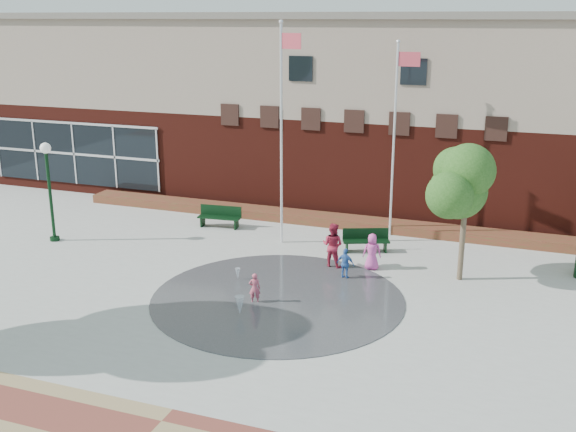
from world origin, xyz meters
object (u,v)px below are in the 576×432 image
(flagpole_left, at_px, (282,124))
(bench_left, at_px, (220,221))
(flagpole_right, at_px, (395,130))
(child_splash, at_px, (255,288))

(flagpole_left, distance_m, bench_left, 5.83)
(flagpole_right, height_order, child_splash, flagpole_right)
(flagpole_right, distance_m, child_splash, 9.83)
(flagpole_left, bearing_deg, bench_left, -178.09)
(flagpole_left, height_order, child_splash, flagpole_left)
(flagpole_left, xyz_separation_m, child_splash, (1.29, -6.03, -4.44))
(flagpole_left, relative_size, flagpole_right, 1.09)
(flagpole_left, xyz_separation_m, bench_left, (-3.37, 1.02, -4.65))
(flagpole_right, xyz_separation_m, child_splash, (-2.72, -8.54, -4.03))
(flagpole_right, xyz_separation_m, bench_left, (-7.38, -1.50, -4.24))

